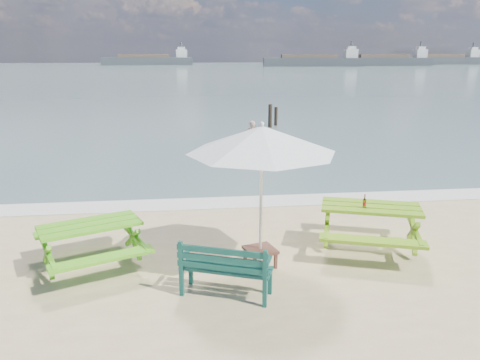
{
  "coord_description": "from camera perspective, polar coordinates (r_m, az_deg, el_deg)",
  "views": [
    {
      "loc": [
        -0.99,
        -6.12,
        3.51
      ],
      "look_at": [
        0.06,
        3.0,
        1.0
      ],
      "focal_mm": 35.0,
      "sensor_mm": 36.0,
      "label": 1
    }
  ],
  "objects": [
    {
      "name": "sea",
      "position": [
        91.2,
        -6.08,
        13.02
      ],
      "size": [
        300.0,
        300.0,
        0.0
      ],
      "primitive_type": "plane",
      "color": "slate",
      "rests_on": "ground"
    },
    {
      "name": "foam_strip",
      "position": [
        11.33,
        -1.23,
        -2.73
      ],
      "size": [
        22.0,
        0.9,
        0.01
      ],
      "primitive_type": "cube",
      "color": "silver",
      "rests_on": "ground"
    },
    {
      "name": "picnic_table_left",
      "position": [
        8.31,
        -17.63,
        -7.68
      ],
      "size": [
        2.19,
        2.28,
        0.77
      ],
      "color": "#50A919",
      "rests_on": "ground"
    },
    {
      "name": "picnic_table_right",
      "position": [
        8.93,
        15.49,
        -5.67
      ],
      "size": [
        2.27,
        2.39,
        0.83
      ],
      "color": "#6A9A17",
      "rests_on": "ground"
    },
    {
      "name": "park_bench",
      "position": [
        7.11,
        -1.71,
        -11.95
      ],
      "size": [
        1.42,
        0.91,
        0.83
      ],
      "color": "#10453D",
      "rests_on": "ground"
    },
    {
      "name": "side_table",
      "position": [
        8.04,
        2.48,
        -9.33
      ],
      "size": [
        0.6,
        0.6,
        0.32
      ],
      "color": "brown",
      "rests_on": "ground"
    },
    {
      "name": "patio_umbrella",
      "position": [
        7.43,
        2.66,
        4.96
      ],
      "size": [
        3.01,
        3.01,
        2.4
      ],
      "color": "silver",
      "rests_on": "ground"
    },
    {
      "name": "beer_bottle",
      "position": [
        8.64,
        14.93,
        -2.75
      ],
      "size": [
        0.06,
        0.06,
        0.24
      ],
      "color": "#956015",
      "rests_on": "picnic_table_right"
    },
    {
      "name": "swimmer",
      "position": [
        21.38,
        1.48,
        5.07
      ],
      "size": [
        0.7,
        0.58,
        1.65
      ],
      "color": "tan",
      "rests_on": "ground"
    },
    {
      "name": "mooring_pilings",
      "position": [
        23.01,
        3.98,
        7.54
      ],
      "size": [
        0.57,
        0.77,
        1.32
      ],
      "color": "black",
      "rests_on": "ground"
    },
    {
      "name": "cargo_ships",
      "position": [
        140.9,
        17.28,
        13.69
      ],
      "size": [
        153.72,
        23.34,
        4.4
      ],
      "color": "#3A4045",
      "rests_on": "ground"
    }
  ]
}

